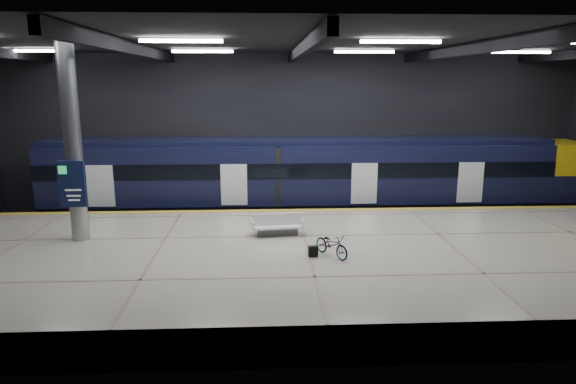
{
  "coord_description": "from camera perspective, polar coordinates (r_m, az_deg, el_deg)",
  "views": [
    {
      "loc": [
        -1.47,
        -18.93,
        6.67
      ],
      "look_at": [
        -0.46,
        1.5,
        2.2
      ],
      "focal_mm": 32.0,
      "sensor_mm": 36.0,
      "label": 1
    }
  ],
  "objects": [
    {
      "name": "info_column",
      "position": [
        19.18,
        -22.81,
        4.76
      ],
      "size": [
        0.9,
        0.78,
        6.9
      ],
      "color": "#9EA0A5",
      "rests_on": "platform"
    },
    {
      "name": "pannier_bag",
      "position": [
        16.65,
        2.81,
        -6.6
      ],
      "size": [
        0.32,
        0.21,
        0.35
      ],
      "primitive_type": "cube",
      "rotation": [
        0.0,
        0.0,
        0.11
      ],
      "color": "black",
      "rests_on": "platform"
    },
    {
      "name": "platform",
      "position": [
        17.59,
        2.15,
        -8.04
      ],
      "size": [
        30.0,
        11.0,
        1.1
      ],
      "primitive_type": "cube",
      "color": "#C0B3A2",
      "rests_on": "ground"
    },
    {
      "name": "room_shell",
      "position": [
        19.01,
        1.61,
        9.46
      ],
      "size": [
        30.1,
        16.1,
        8.05
      ],
      "color": "black",
      "rests_on": "ground"
    },
    {
      "name": "safety_strip",
      "position": [
        22.43,
        1.0,
        -2.04
      ],
      "size": [
        30.0,
        0.4,
        0.01
      ],
      "primitive_type": "cube",
      "color": "gold",
      "rests_on": "platform"
    },
    {
      "name": "ground",
      "position": [
        20.12,
        1.52,
        -7.03
      ],
      "size": [
        30.0,
        30.0,
        0.0
      ],
      "primitive_type": "plane",
      "color": "black",
      "rests_on": "ground"
    },
    {
      "name": "train",
      "position": [
        25.1,
        5.15,
        1.69
      ],
      "size": [
        29.4,
        2.84,
        3.79
      ],
      "color": "black",
      "rests_on": "ground"
    },
    {
      "name": "rails",
      "position": [
        25.35,
        0.58,
        -2.74
      ],
      "size": [
        30.0,
        1.52,
        0.16
      ],
      "color": "gray",
      "rests_on": "ground"
    },
    {
      "name": "bicycle",
      "position": [
        16.64,
        4.88,
        -5.84
      ],
      "size": [
        1.27,
        1.53,
        0.79
      ],
      "primitive_type": "imported",
      "rotation": [
        0.0,
        0.0,
        0.59
      ],
      "color": "#99999E",
      "rests_on": "platform"
    },
    {
      "name": "bench",
      "position": [
        18.85,
        -1.19,
        -3.94
      ],
      "size": [
        1.93,
        0.96,
        0.82
      ],
      "rotation": [
        0.0,
        0.0,
        0.11
      ],
      "color": "#595B60",
      "rests_on": "platform"
    }
  ]
}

